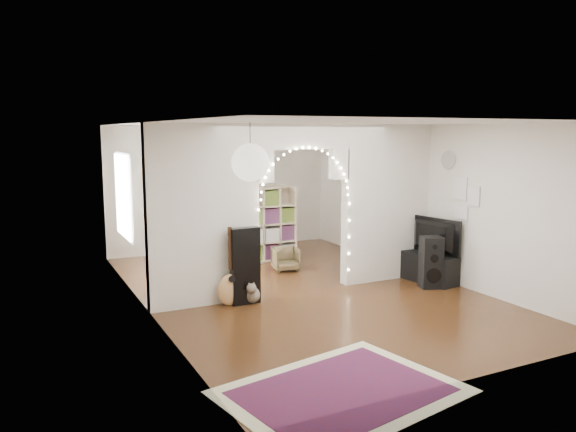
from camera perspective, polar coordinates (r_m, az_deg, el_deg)
name	(u,v)px	position (r m, az deg, el deg)	size (l,w,h in m)	color
floor	(302,290)	(9.28, 1.41, -7.54)	(7.50, 7.50, 0.00)	black
ceiling	(302,124)	(8.92, 1.48, 9.37)	(5.00, 7.50, 0.02)	white
wall_back	(222,188)	(12.41, -6.73, 2.84)	(5.00, 0.02, 2.70)	silver
wall_front	(476,254)	(6.00, 18.55, -3.64)	(5.00, 0.02, 2.70)	silver
wall_left	(145,219)	(8.14, -14.28, -0.35)	(0.02, 7.50, 2.70)	silver
wall_right	(424,200)	(10.40, 13.70, 1.56)	(0.02, 7.50, 2.70)	silver
divider_wall	(302,204)	(8.99, 1.45, 1.22)	(5.00, 0.20, 2.70)	silver
fairy_lights	(306,197)	(8.86, 1.85, 1.93)	(1.64, 0.04, 1.60)	#FFEABF
window	(123,196)	(9.88, -16.40, 1.97)	(0.04, 1.20, 1.40)	white
wall_clock	(449,160)	(9.88, 16.02, 5.48)	(0.31, 0.31, 0.03)	white
picture_frames	(464,198)	(9.64, 17.47, 1.77)	(0.02, 0.50, 0.70)	white
paper_lantern	(250,163)	(5.94, -3.85, 5.43)	(0.40, 0.40, 0.40)	white
ceiling_fan	(253,141)	(10.72, -3.61, 7.61)	(1.10, 1.10, 0.30)	gold
area_rug	(342,391)	(5.88, 5.52, -17.32)	(2.26, 1.70, 0.02)	maroon
guitar_case	(245,266)	(8.46, -4.38, -5.07)	(0.44, 0.15, 1.16)	black
acoustic_guitar	(230,277)	(8.41, -5.88, -6.17)	(0.43, 0.23, 1.01)	#B97D4A
tabby_cat	(251,293)	(8.59, -3.73, -7.85)	(0.36, 0.54, 0.36)	brown
floor_speaker	(431,262)	(9.62, 14.32, -4.58)	(0.41, 0.38, 0.86)	black
media_console	(429,268)	(10.00, 14.13, -5.13)	(0.40, 1.00, 0.50)	black
tv	(430,236)	(9.89, 14.25, -1.98)	(1.07, 0.14, 0.62)	black
bookcase	(261,224)	(11.19, -2.77, -0.86)	(1.45, 0.37, 1.49)	#CCB594
dining_table	(204,223)	(11.81, -8.57, -0.75)	(1.21, 0.81, 0.76)	olive
flower_vase	(203,215)	(11.79, -8.58, 0.06)	(0.18, 0.18, 0.19)	silver
dining_chair_left	(286,259)	(10.51, -0.22, -4.39)	(0.46, 0.48, 0.43)	#4E4027
dining_chair_right	(220,251)	(11.08, -6.92, -3.53)	(0.57, 0.58, 0.53)	#4E4027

